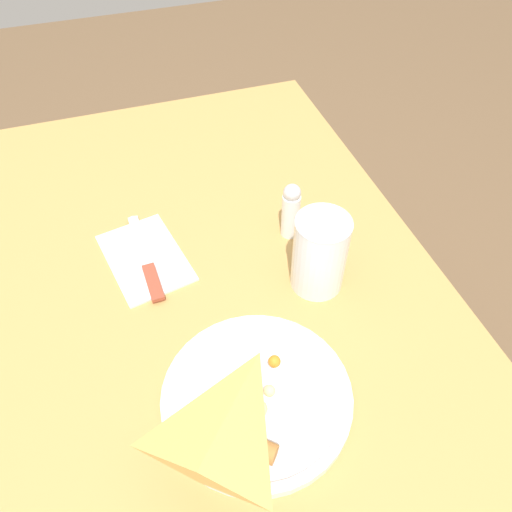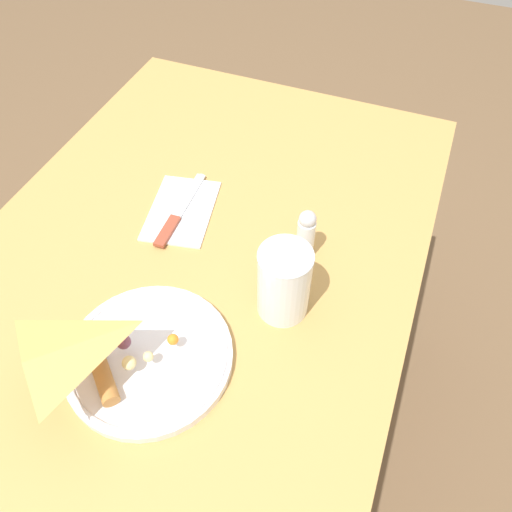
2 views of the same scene
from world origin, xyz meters
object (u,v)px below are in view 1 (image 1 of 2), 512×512
Objects in this scene: dining_table at (206,342)px; plate_pizza at (257,395)px; butter_knife at (146,260)px; napkin_folded at (145,258)px; salt_shaker at (291,210)px; milk_glass at (319,256)px.

plate_pizza is at bearing -170.13° from dining_table.
butter_knife is at bearing 18.37° from plate_pizza.
salt_shaker is (-0.02, -0.24, 0.05)m from napkin_folded.
milk_glass is at bearing -95.50° from dining_table.
napkin_folded is at bearing 17.87° from plate_pizza.
butter_knife is (0.10, 0.06, 0.11)m from dining_table.
salt_shaker is at bearing 0.45° from milk_glass.
milk_glass is at bearing -43.40° from plate_pizza.
plate_pizza is at bearing 151.25° from salt_shaker.
salt_shaker is at bearing -61.95° from dining_table.
plate_pizza is 0.22m from milk_glass.
salt_shaker is (0.10, -0.18, 0.16)m from dining_table.
dining_table is 9.00× the size of milk_glass.
dining_table is 0.17m from butter_knife.
milk_glass reaches higher than napkin_folded.
napkin_folded reaches higher than dining_table.
napkin_folded is 0.01m from butter_knife.
plate_pizza is 0.31m from salt_shaker.
plate_pizza is 0.29m from butter_knife.
salt_shaker is (0.11, 0.00, -0.01)m from milk_glass.
dining_table is 5.82× the size of butter_knife.
salt_shaker is (0.27, -0.15, 0.04)m from plate_pizza.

